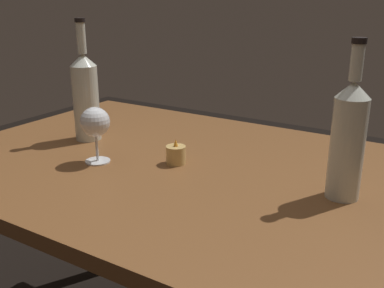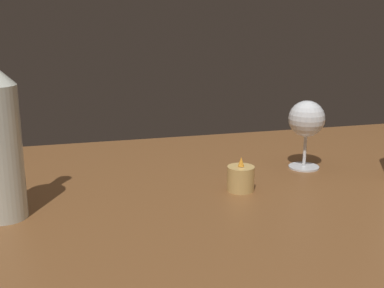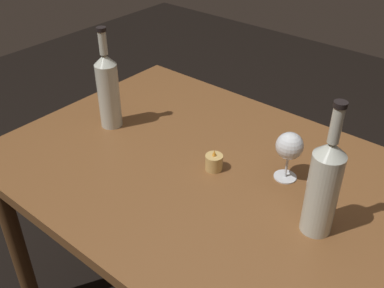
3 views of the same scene
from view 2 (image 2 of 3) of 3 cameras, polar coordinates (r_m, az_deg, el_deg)
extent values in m
cube|color=brown|center=(0.97, 5.67, -6.44)|extent=(1.30, 0.90, 0.04)
cylinder|color=brown|center=(1.69, 19.83, -11.40)|extent=(0.06, 0.06, 0.70)
cylinder|color=white|center=(1.13, 12.50, -2.54)|extent=(0.07, 0.07, 0.00)
cylinder|color=white|center=(1.12, 12.61, -0.64)|extent=(0.01, 0.01, 0.07)
sphere|color=white|center=(1.11, 12.81, 2.81)|extent=(0.08, 0.08, 0.08)
cylinder|color=#42070F|center=(1.11, 12.80, 2.59)|extent=(0.06, 0.06, 0.02)
cylinder|color=silver|center=(0.87, -20.87, -1.01)|extent=(0.07, 0.07, 0.22)
cylinder|color=#DBB266|center=(0.97, 5.44, -3.91)|extent=(0.05, 0.05, 0.05)
cylinder|color=white|center=(0.97, 5.43, -4.25)|extent=(0.04, 0.04, 0.03)
cone|color=#F99E2D|center=(0.96, 5.49, -1.99)|extent=(0.01, 0.01, 0.02)
camera|label=1|loc=(1.80, -25.21, 16.45)|focal=41.97mm
camera|label=3|loc=(1.06, 83.09, 28.87)|focal=41.95mm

